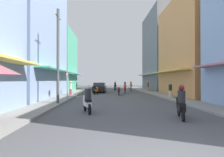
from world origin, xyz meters
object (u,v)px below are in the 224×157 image
motorbike_silver (131,87)px  parked_car (100,87)px  motorbike_white (87,100)px  motorbike_orange (96,90)px  utility_pole (58,56)px  motorbike_red (125,88)px  pedestrian_midway (71,87)px  motorbike_black (181,104)px  motorbike_maroon (119,91)px  street_sign_no_entry (67,81)px  motorbike_green (115,86)px  pedestrian_far (170,90)px  pedestrian_foreground (148,85)px

motorbike_silver → parked_car: (-5.03, -3.01, 0.04)m
motorbike_white → motorbike_orange: bearing=90.6°
motorbike_white → motorbike_silver: (5.22, 19.88, 0.00)m
utility_pole → motorbike_white: bearing=-54.3°
motorbike_red → parked_car: (-3.55, 1.66, 0.04)m
motorbike_silver → motorbike_orange: 8.42m
motorbike_white → pedestrian_midway: bearing=104.9°
motorbike_black → motorbike_white: bearing=159.2°
motorbike_silver → motorbike_red: same height
motorbike_maroon → street_sign_no_entry: size_ratio=0.68×
motorbike_black → parked_car: bearing=103.1°
motorbike_silver → motorbike_green: bearing=135.5°
motorbike_white → motorbike_red: bearing=76.2°
motorbike_silver → motorbike_orange: motorbike_silver is taller
pedestrian_midway → pedestrian_far: size_ratio=1.08×
motorbike_black → pedestrian_foreground: (3.21, 20.39, 0.29)m
motorbike_white → parked_car: motorbike_white is taller
motorbike_black → pedestrian_midway: pedestrian_midway is taller
motorbike_white → pedestrian_foreground: pedestrian_foreground is taller
motorbike_black → pedestrian_midway: 15.00m
motorbike_orange → utility_pole: 10.70m
motorbike_maroon → motorbike_black: size_ratio=1.02×
motorbike_maroon → pedestrian_foreground: size_ratio=1.03×
motorbike_maroon → motorbike_green: bearing=89.3°
pedestrian_midway → street_sign_no_entry: bearing=-82.7°
pedestrian_foreground → utility_pole: bearing=-123.8°
motorbike_maroon → pedestrian_foreground: 8.32m
motorbike_green → motorbike_red: bearing=-82.3°
pedestrian_far → motorbike_white: bearing=-132.0°
pedestrian_foreground → street_sign_no_entry: bearing=-129.3°
motorbike_silver → motorbike_green: (-2.44, 2.39, 0.00)m
motorbike_black → motorbike_green: size_ratio=0.99×
motorbike_green → pedestrian_far: (4.91, -13.74, 0.10)m
motorbike_white → parked_car: size_ratio=0.42×
pedestrian_midway → pedestrian_far: pedestrian_midway is taller
pedestrian_midway → street_sign_no_entry: 5.02m
motorbike_white → motorbike_black: 4.85m
street_sign_no_entry → pedestrian_far: bearing=12.4°
motorbike_white → pedestrian_foreground: bearing=67.5°
motorbike_red → pedestrian_far: (3.96, -6.68, 0.10)m
pedestrian_midway → utility_pole: 8.26m
parked_car → pedestrian_far: bearing=-48.0°
parked_car → street_sign_no_entry: 10.90m
motorbike_red → motorbike_black: bearing=-87.3°
motorbike_orange → utility_pole: (-2.32, -9.97, 3.10)m
motorbike_black → motorbike_orange: size_ratio=1.00×
pedestrian_far → motorbike_orange: bearing=148.2°
motorbike_green → utility_pole: size_ratio=0.25×
motorbike_maroon → street_sign_no_entry: bearing=-131.1°
pedestrian_midway → utility_pole: utility_pole is taller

